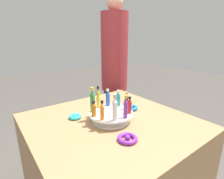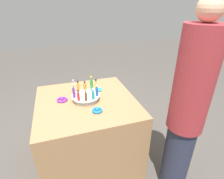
# 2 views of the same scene
# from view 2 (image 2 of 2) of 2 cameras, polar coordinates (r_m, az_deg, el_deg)

# --- Properties ---
(ground_plane) EXTENTS (12.00, 12.00, 0.00)m
(ground_plane) POSITION_cam_2_polar(r_m,az_deg,el_deg) (2.19, -7.07, -20.80)
(ground_plane) COLOR #4C4742
(party_table) EXTENTS (0.94, 0.94, 0.75)m
(party_table) POSITION_cam_2_polar(r_m,az_deg,el_deg) (1.94, -7.71, -13.20)
(party_table) COLOR #9E754C
(party_table) RESTS_ON ground_plane
(display_stand) EXTENTS (0.27, 0.27, 0.06)m
(display_stand) POSITION_cam_2_polar(r_m,az_deg,el_deg) (1.70, -8.53, -2.54)
(display_stand) COLOR white
(display_stand) RESTS_ON party_table
(bottle_gold) EXTENTS (0.02, 0.02, 0.14)m
(bottle_gold) POSITION_cam_2_polar(r_m,az_deg,el_deg) (1.70, -5.21, 1.00)
(bottle_gold) COLOR gold
(bottle_gold) RESTS_ON display_stand
(bottle_green) EXTENTS (0.03, 0.03, 0.15)m
(bottle_green) POSITION_cam_2_polar(r_m,az_deg,el_deg) (1.74, -6.72, 1.81)
(bottle_green) COLOR #288438
(bottle_green) RESTS_ON display_stand
(bottle_amber) EXTENTS (0.03, 0.03, 0.09)m
(bottle_amber) POSITION_cam_2_polar(r_m,az_deg,el_deg) (1.77, -8.84, 1.12)
(bottle_amber) COLOR #AD6B19
(bottle_amber) RESTS_ON display_stand
(bottle_orange) EXTENTS (0.02, 0.02, 0.11)m
(bottle_orange) POSITION_cam_2_polar(r_m,az_deg,el_deg) (1.75, -10.98, 0.91)
(bottle_orange) COLOR orange
(bottle_orange) RESTS_ON display_stand
(bottle_clear) EXTENTS (0.03, 0.03, 0.15)m
(bottle_clear) POSITION_cam_2_polar(r_m,az_deg,el_deg) (1.69, -12.38, 0.53)
(bottle_clear) COLOR silver
(bottle_clear) RESTS_ON display_stand
(bottle_purple) EXTENTS (0.02, 0.02, 0.13)m
(bottle_purple) POSITION_cam_2_polar(r_m,az_deg,el_deg) (1.64, -12.40, -0.75)
(bottle_purple) COLOR #702D93
(bottle_purple) RESTS_ON display_stand
(bottle_red) EXTENTS (0.02, 0.02, 0.10)m
(bottle_red) POSITION_cam_2_polar(r_m,az_deg,el_deg) (1.59, -10.92, -2.00)
(bottle_red) COLOR #B21E23
(bottle_red) RESTS_ON display_stand
(bottle_brown) EXTENTS (0.02, 0.02, 0.11)m
(bottle_brown) POSITION_cam_2_polar(r_m,az_deg,el_deg) (1.57, -8.53, -2.07)
(bottle_brown) COLOR brown
(bottle_brown) RESTS_ON display_stand
(bottle_teal) EXTENTS (0.03, 0.03, 0.11)m
(bottle_teal) POSITION_cam_2_polar(r_m,az_deg,el_deg) (1.59, -6.21, -1.54)
(bottle_teal) COLOR teal
(bottle_teal) RESTS_ON display_stand
(bottle_blue) EXTENTS (0.03, 0.03, 0.11)m
(bottle_blue) POSITION_cam_2_polar(r_m,az_deg,el_deg) (1.64, -4.96, -0.46)
(bottle_blue) COLOR #234CAD
(bottle_blue) RESTS_ON display_stand
(ribbon_bow_teal) EXTENTS (0.08, 0.08, 0.03)m
(ribbon_bow_teal) POSITION_cam_2_polar(r_m,az_deg,el_deg) (1.88, -4.45, -0.06)
(ribbon_bow_teal) COLOR #2DB7CC
(ribbon_bow_teal) RESTS_ON party_table
(ribbon_bow_purple) EXTENTS (0.10, 0.10, 0.03)m
(ribbon_bow_purple) POSITION_cam_2_polar(r_m,az_deg,el_deg) (1.76, -16.00, -3.21)
(ribbon_bow_purple) COLOR purple
(ribbon_bow_purple) RESTS_ON party_table
(ribbon_bow_blue) EXTENTS (0.09, 0.09, 0.03)m
(ribbon_bow_blue) POSITION_cam_2_polar(r_m,az_deg,el_deg) (1.53, -4.86, -6.75)
(ribbon_bow_blue) COLOR blue
(ribbon_bow_blue) RESTS_ON party_table
(person_figure) EXTENTS (0.28, 0.28, 1.66)m
(person_figure) POSITION_cam_2_polar(r_m,az_deg,el_deg) (1.50, 23.27, -6.63)
(person_figure) COLOR #282D42
(person_figure) RESTS_ON ground_plane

